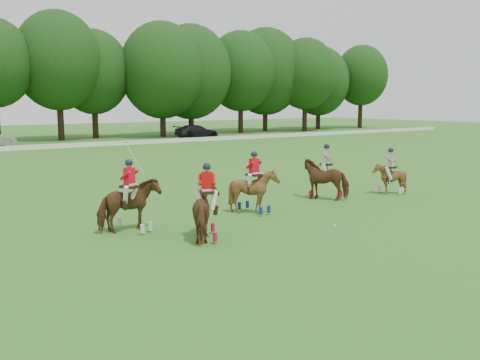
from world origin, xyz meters
TOP-DOWN VIEW (x-y plane):
  - ground at (0.00, 0.00)m, footprint 180.00×180.00m
  - boundary_rail at (0.00, 38.00)m, footprint 120.00×0.10m
  - car_right at (20.77, 42.50)m, footprint 5.40×2.27m
  - polo_red_a at (-2.29, 1.95)m, footprint 1.84×2.29m
  - polo_red_b at (-3.92, 4.26)m, footprint 2.28×2.17m
  - polo_red_c at (1.30, 4.32)m, footprint 1.56×1.72m
  - polo_stripe_a at (5.83, 5.00)m, footprint 2.06×2.29m
  - polo_stripe_b at (9.17, 4.16)m, footprint 1.64×1.71m
  - polo_ball at (2.23, 0.77)m, footprint 0.09×0.09m

SIDE VIEW (x-z plane):
  - ground at x=0.00m, z-range 0.00..0.00m
  - polo_ball at x=2.23m, z-range 0.00..0.09m
  - boundary_rail at x=0.00m, z-range 0.00..0.44m
  - car_right at x=20.77m, z-range 0.00..1.56m
  - polo_stripe_b at x=9.17m, z-range -0.32..1.89m
  - polo_red_c at x=1.30m, z-range -0.33..2.13m
  - polo_red_a at x=-2.29m, z-range -0.32..2.13m
  - polo_red_b at x=-3.92m, z-range -0.60..2.41m
  - polo_stripe_a at x=5.83m, z-range -0.32..2.17m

